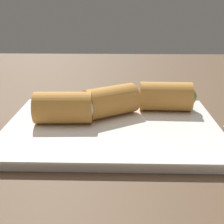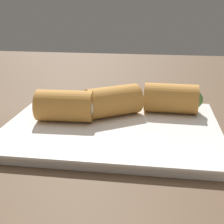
{
  "view_description": "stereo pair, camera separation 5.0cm",
  "coord_description": "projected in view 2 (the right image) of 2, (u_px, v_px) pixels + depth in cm",
  "views": [
    {
      "loc": [
        -3.52,
        45.31,
        20.8
      ],
      "look_at": [
        -2.37,
        2.59,
        5.38
      ],
      "focal_mm": 50.0,
      "sensor_mm": 36.0,
      "label": 1
    },
    {
      "loc": [
        -8.51,
        44.89,
        20.8
      ],
      "look_at": [
        -2.37,
        2.59,
        5.38
      ],
      "focal_mm": 50.0,
      "sensor_mm": 36.0,
      "label": 2
    }
  ],
  "objects": [
    {
      "name": "roll_front_right",
      "position": [
        116.0,
        101.0,
        0.49
      ],
      "size": [
        9.62,
        8.54,
        4.71
      ],
      "color": "#C68438",
      "rests_on": "serving_plate"
    },
    {
      "name": "spoon",
      "position": [
        124.0,
        98.0,
        0.62
      ],
      "size": [
        16.93,
        5.87,
        1.12
      ],
      "color": "#B2B2B7",
      "rests_on": "table_surface"
    },
    {
      "name": "roll_back_left",
      "position": [
        68.0,
        106.0,
        0.47
      ],
      "size": [
        9.33,
        5.04,
        4.71
      ],
      "color": "#C68438",
      "rests_on": "serving_plate"
    },
    {
      "name": "roll_front_left",
      "position": [
        174.0,
        98.0,
        0.5
      ],
      "size": [
        9.31,
        4.96,
        4.71
      ],
      "color": "#C68438",
      "rests_on": "serving_plate"
    },
    {
      "name": "serving_plate",
      "position": [
        112.0,
        129.0,
        0.46
      ],
      "size": [
        31.19,
        23.51,
        1.5
      ],
      "color": "white",
      "rests_on": "table_surface"
    },
    {
      "name": "table_surface",
      "position": [
        100.0,
        132.0,
        0.5
      ],
      "size": [
        180.0,
        140.0,
        2.0
      ],
      "color": "brown",
      "rests_on": "ground"
    }
  ]
}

